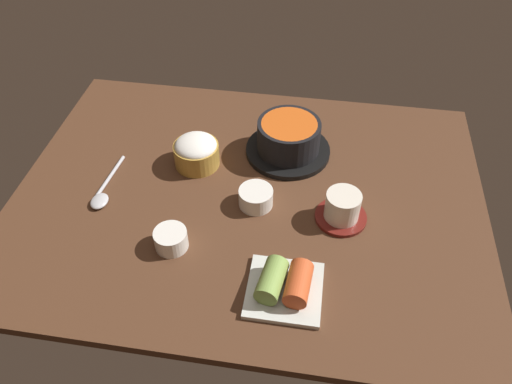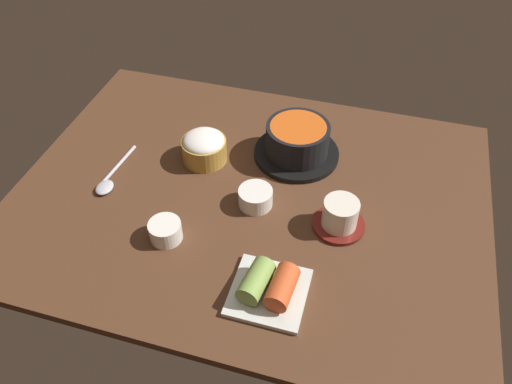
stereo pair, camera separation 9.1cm
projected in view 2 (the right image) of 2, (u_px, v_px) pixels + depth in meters
The scene contains 8 objects.
dining_table at pixel (250, 197), 107.88cm from camera, with size 100.00×76.00×2.00cm, color #4C2D1C.
stone_pot at pixel (297, 142), 113.25cm from camera, with size 19.58×19.58×8.42cm.
rice_bowl at pixel (204, 147), 112.62cm from camera, with size 10.16×10.16×7.08cm.
tea_cup_with_saucer at pixel (340, 216), 98.50cm from camera, with size 10.58×10.58×6.66cm.
banchan_cup_center at pixel (255, 197), 103.53cm from camera, with size 7.17×7.17×3.94cm.
kimchi_plate at pixel (269, 287), 87.78cm from camera, with size 13.43×13.43×5.30cm.
side_bowl_near at pixel (165, 230), 97.07cm from camera, with size 6.46×6.46×3.97cm.
spoon at pixel (109, 181), 109.07cm from camera, with size 3.60×16.61×1.35cm.
Camera 2 is at (22.15, -72.15, 78.11)cm, focal length 35.04 mm.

